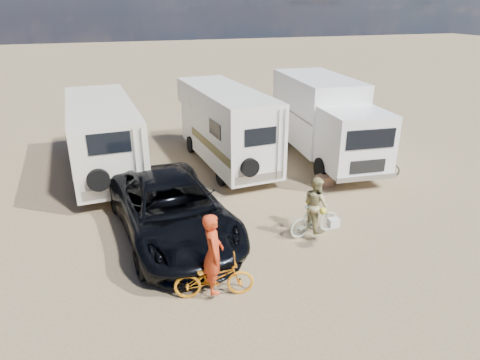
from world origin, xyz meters
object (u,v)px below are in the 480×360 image
object	(u,v)px
dark_suv	(172,209)
rider_man	(213,260)
bike_woman	(315,220)
cooler	(199,196)
bike_parked	(379,166)
bike_man	(214,278)
rv_left	(103,139)
box_truck	(326,121)
crate	(325,180)
rider_woman	(315,210)
rv_main	(226,128)

from	to	relation	value
dark_suv	rider_man	size ratio (longest dim) A/B	3.16
bike_woman	cooler	size ratio (longest dim) A/B	2.95
bike_parked	bike_man	bearing A→B (deg)	158.03
bike_parked	cooler	distance (m)	7.15
rv_left	cooler	bearing A→B (deg)	-55.00
bike_man	bike_woman	bearing A→B (deg)	-51.79
box_truck	bike_woman	size ratio (longest dim) A/B	4.48
bike_woman	bike_parked	distance (m)	5.60
cooler	bike_man	bearing A→B (deg)	-98.04
bike_man	crate	xyz separation A→B (m)	(5.49, 4.93, -0.28)
box_truck	rider_woman	size ratio (longest dim) A/B	4.48
rider_man	rider_woman	xyz separation A→B (m)	(3.45, 1.80, -0.15)
cooler	crate	distance (m)	4.69
cooler	rv_left	bearing A→B (deg)	129.00
rv_main	crate	size ratio (longest dim) A/B	13.41
rv_main	rv_left	bearing A→B (deg)	170.76
rv_main	rider_man	xyz separation A→B (m)	(-2.69, -8.21, -0.60)
bike_parked	bike_woman	bearing A→B (deg)	161.74
rv_left	crate	world-z (taller)	rv_left
rider_man	bike_man	bearing A→B (deg)	0.00
dark_suv	bike_parked	bearing A→B (deg)	8.01
rv_main	box_truck	world-z (taller)	box_truck
rv_left	bike_man	size ratio (longest dim) A/B	3.90
rv_left	rider_man	bearing A→B (deg)	-79.48
rv_main	rider_woman	world-z (taller)	rv_main
rider_woman	crate	world-z (taller)	rider_woman
bike_woman	crate	xyz separation A→B (m)	(2.04, 3.13, -0.29)
bike_man	bike_woman	xyz separation A→B (m)	(3.45, 1.80, 0.01)
rv_left	rv_main	bearing A→B (deg)	-7.83
box_truck	dark_suv	xyz separation A→B (m)	(-7.25, -4.49, -0.83)
bike_woman	bike_man	bearing A→B (deg)	111.09
bike_woman	bike_parked	size ratio (longest dim) A/B	1.05
dark_suv	bike_parked	distance (m)	8.64
box_truck	bike_man	distance (m)	10.22
box_truck	cooler	bearing A→B (deg)	-152.32
rv_main	rider_woman	size ratio (longest dim) A/B	4.10
rv_left	rider_man	size ratio (longest dim) A/B	3.72
rider_woman	bike_parked	size ratio (longest dim) A/B	1.05
dark_suv	bike_man	world-z (taller)	dark_suv
rv_main	rv_left	xyz separation A→B (m)	(-4.74, 0.41, -0.14)
bike_man	rider_man	distance (m)	0.47
bike_woman	crate	size ratio (longest dim) A/B	3.27
bike_woman	rider_man	distance (m)	3.92
bike_parked	dark_suv	bearing A→B (deg)	139.33
dark_suv	cooler	world-z (taller)	dark_suv
dark_suv	bike_man	size ratio (longest dim) A/B	3.31
box_truck	bike_man	bearing A→B (deg)	-127.58
rider_man	rider_woman	bearing A→B (deg)	-51.79
cooler	bike_woman	bearing A→B (deg)	-48.80
dark_suv	bike_woman	xyz separation A→B (m)	(3.88, -1.22, -0.35)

